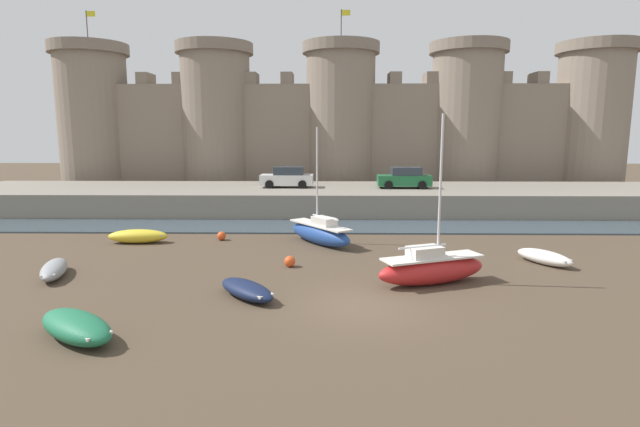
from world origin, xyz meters
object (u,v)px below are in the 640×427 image
object	(u,v)px
rowboat_foreground_centre	(76,326)
rowboat_foreground_left	(138,236)
car_quay_west	(405,178)
sailboat_near_channel_left	(320,232)
rowboat_midflat_left	(54,269)
mooring_buoy_off_centre	(290,261)
rowboat_midflat_right	(544,257)
mooring_buoy_near_shore	(221,236)
rowboat_foreground_right	(247,289)
sailboat_midflat_centre	(432,268)
car_quay_centre_west	(287,177)

from	to	relation	value
rowboat_foreground_centre	rowboat_foreground_left	world-z (taller)	rowboat_foreground_centre
car_quay_west	sailboat_near_channel_left	bearing A→B (deg)	-118.13
rowboat_midflat_left	mooring_buoy_off_centre	world-z (taller)	rowboat_midflat_left
rowboat_midflat_right	car_quay_west	world-z (taller)	car_quay_west
rowboat_midflat_right	rowboat_midflat_left	xyz separation A→B (m)	(-21.74, -2.46, 0.01)
sailboat_near_channel_left	rowboat_foreground_centre	bearing A→B (deg)	-118.76
rowboat_foreground_left	mooring_buoy_near_shore	size ratio (longest dim) A/B	6.65
rowboat_midflat_left	rowboat_foreground_right	xyz separation A→B (m)	(8.63, -2.54, -0.02)
rowboat_midflat_left	rowboat_foreground_left	bearing A→B (deg)	80.28
rowboat_foreground_centre	rowboat_foreground_left	xyz separation A→B (m)	(-3.05, 12.92, -0.01)
rowboat_midflat_right	rowboat_foreground_left	distance (m)	21.02
rowboat_foreground_centre	rowboat_foreground_right	world-z (taller)	rowboat_foreground_centre
rowboat_midflat_right	mooring_buoy_off_centre	size ratio (longest dim) A/B	5.77
sailboat_near_channel_left	rowboat_foreground_right	world-z (taller)	sailboat_near_channel_left
sailboat_midflat_centre	mooring_buoy_off_centre	size ratio (longest dim) A/B	13.32
rowboat_foreground_centre	mooring_buoy_off_centre	xyz separation A→B (m)	(5.73, 8.13, -0.15)
rowboat_midflat_left	mooring_buoy_off_centre	size ratio (longest dim) A/B	6.35
mooring_buoy_off_centre	car_quay_west	distance (m)	18.41
sailboat_midflat_centre	rowboat_midflat_left	world-z (taller)	sailboat_midflat_centre
rowboat_midflat_left	car_quay_west	size ratio (longest dim) A/B	0.79
rowboat_foreground_left	car_quay_west	xyz separation A→B (m)	(16.45, 11.79, 2.15)
rowboat_midflat_right	sailboat_midflat_centre	world-z (taller)	sailboat_midflat_centre
mooring_buoy_near_shore	car_quay_west	world-z (taller)	car_quay_west
sailboat_near_channel_left	mooring_buoy_off_centre	world-z (taller)	sailboat_near_channel_left
rowboat_midflat_right	rowboat_foreground_right	bearing A→B (deg)	-159.12
rowboat_foreground_left	car_quay_centre_west	distance (m)	14.33
rowboat_foreground_centre	sailboat_midflat_centre	world-z (taller)	sailboat_midflat_centre
sailboat_midflat_centre	mooring_buoy_near_shore	world-z (taller)	sailboat_midflat_centre
rowboat_midflat_left	rowboat_foreground_left	size ratio (longest dim) A/B	0.98
rowboat_midflat_right	rowboat_foreground_centre	world-z (taller)	rowboat_foreground_centre
sailboat_near_channel_left	rowboat_foreground_left	xyz separation A→B (m)	(-10.09, 0.10, -0.25)
sailboat_midflat_centre	car_quay_centre_west	xyz separation A→B (m)	(-7.40, 19.40, 1.88)
rowboat_midflat_right	car_quay_west	xyz separation A→B (m)	(-4.17, 15.87, 2.21)
rowboat_midflat_left	sailboat_near_channel_left	distance (m)	12.93
sailboat_midflat_centre	mooring_buoy_off_centre	distance (m)	6.44
mooring_buoy_near_shore	car_quay_west	xyz separation A→B (m)	(11.98, 11.00, 2.30)
rowboat_midflat_left	sailboat_midflat_centre	bearing A→B (deg)	-2.62
mooring_buoy_near_shore	sailboat_midflat_centre	bearing A→B (deg)	-38.14
rowboat_foreground_centre	car_quay_west	size ratio (longest dim) A/B	0.84
mooring_buoy_near_shore	car_quay_centre_west	xyz separation A→B (m)	(2.85, 11.34, 2.30)
rowboat_foreground_centre	rowboat_midflat_left	bearing A→B (deg)	123.19
rowboat_foreground_left	sailboat_near_channel_left	bearing A→B (deg)	-0.57
sailboat_midflat_centre	mooring_buoy_off_centre	bearing A→B (deg)	157.40
rowboat_midflat_left	car_quay_west	xyz separation A→B (m)	(17.57, 18.33, 2.20)
rowboat_foreground_right	car_quay_centre_west	bearing A→B (deg)	90.52
car_quay_west	rowboat_midflat_right	bearing A→B (deg)	-75.26
mooring_buoy_near_shore	rowboat_foreground_centre	bearing A→B (deg)	-95.88
rowboat_midflat_right	rowboat_foreground_left	xyz separation A→B (m)	(-20.62, 4.08, 0.06)
rowboat_midflat_left	sailboat_near_channel_left	world-z (taller)	sailboat_near_channel_left
rowboat_midflat_right	rowboat_foreground_left	size ratio (longest dim) A/B	0.89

